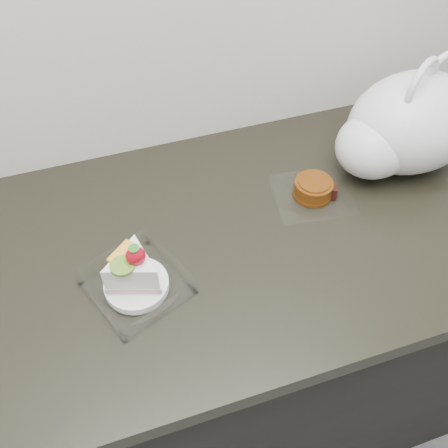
% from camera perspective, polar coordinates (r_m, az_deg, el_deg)
% --- Properties ---
extents(counter, '(2.04, 0.64, 0.90)m').
position_cam_1_polar(counter, '(1.34, -2.89, -14.45)').
color(counter, black).
rests_on(counter, ground).
extents(cake_tray, '(0.20, 0.20, 0.12)m').
position_cam_1_polar(cake_tray, '(0.89, -10.12, -6.12)').
color(cake_tray, white).
rests_on(cake_tray, counter).
extents(mooncake_wrap, '(0.18, 0.17, 0.04)m').
position_cam_1_polar(mooncake_wrap, '(1.06, 10.22, 3.90)').
color(mooncake_wrap, white).
rests_on(mooncake_wrap, counter).
extents(plastic_bag, '(0.37, 0.31, 0.26)m').
position_cam_1_polar(plastic_bag, '(1.13, 20.04, 10.44)').
color(plastic_bag, white).
rests_on(plastic_bag, counter).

